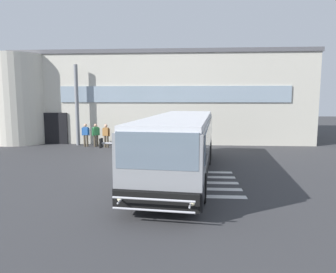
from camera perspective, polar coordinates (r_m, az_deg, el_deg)
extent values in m
cube|color=#353538|center=(16.91, -3.41, -4.69)|extent=(80.00, 90.00, 0.02)
cube|color=silver|center=(10.97, 3.16, -11.19)|extent=(4.40, 0.36, 0.01)
cube|color=silver|center=(11.83, 3.21, -9.82)|extent=(4.40, 0.36, 0.01)
cube|color=silver|center=(12.70, 3.26, -8.64)|extent=(4.40, 0.36, 0.01)
cube|color=silver|center=(13.56, 3.30, -7.61)|extent=(4.40, 0.36, 0.01)
cube|color=silver|center=(14.44, 3.33, -6.70)|extent=(4.40, 0.36, 0.01)
cube|color=beige|center=(28.49, -0.42, 7.04)|extent=(23.06, 12.00, 6.80)
cube|color=#56565B|center=(28.71, -0.43, 14.15)|extent=(23.26, 12.20, 0.30)
cylinder|color=beige|center=(26.41, -26.17, 6.31)|extent=(4.40, 4.40, 6.80)
cube|color=black|center=(24.66, -20.47, 1.45)|extent=(1.80, 0.16, 2.40)
cube|color=#8C9EAD|center=(22.41, 1.01, 8.03)|extent=(17.06, 0.10, 1.20)
cylinder|color=slate|center=(23.32, -16.90, 5.65)|extent=(0.28, 0.28, 5.94)
cube|color=gray|center=(13.71, 2.40, -1.37)|extent=(3.61, 11.14, 2.15)
cube|color=black|center=(13.85, 2.38, -4.65)|extent=(3.66, 11.18, 0.55)
cube|color=silver|center=(13.59, 2.43, 3.53)|extent=(3.49, 10.93, 0.20)
cube|color=slate|center=(8.33, -2.17, -2.75)|extent=(2.35, 0.35, 1.05)
cube|color=slate|center=(13.85, 7.89, 0.74)|extent=(1.00, 9.70, 0.95)
cube|color=slate|center=(14.16, -2.65, 0.93)|extent=(1.00, 9.70, 0.95)
cube|color=black|center=(8.28, -2.18, -0.33)|extent=(2.15, 0.31, 0.28)
cube|color=black|center=(8.56, -2.30, -12.13)|extent=(2.46, 0.44, 0.52)
sphere|color=beige|center=(8.38, 4.69, -12.44)|extent=(0.18, 0.18, 0.18)
sphere|color=beige|center=(8.77, -9.06, -11.59)|extent=(0.18, 0.18, 0.18)
cylinder|color=#B7B7BF|center=(8.91, -11.37, -1.26)|extent=(0.40, 0.09, 0.05)
cube|color=black|center=(8.99, -12.56, -1.22)|extent=(0.06, 0.20, 0.28)
cylinder|color=black|center=(10.24, 6.44, -9.68)|extent=(0.40, 1.02, 1.00)
cylinder|color=black|center=(10.61, -6.50, -9.07)|extent=(0.40, 1.02, 1.00)
cylinder|color=black|center=(16.01, 7.57, -3.55)|extent=(0.40, 1.02, 1.00)
cylinder|color=black|center=(16.25, -0.75, -3.33)|extent=(0.40, 1.02, 1.00)
cylinder|color=black|center=(17.29, 7.72, -2.76)|extent=(0.40, 1.02, 1.00)
cylinder|color=black|center=(17.52, 0.00, -2.57)|extent=(0.40, 1.02, 1.00)
cylinder|color=#B7B7BF|center=(8.27, -2.83, -13.82)|extent=(2.25, 0.28, 0.06)
cylinder|color=#B7B7BF|center=(8.16, -2.85, -11.85)|extent=(2.25, 0.28, 0.06)
cylinder|color=#B7B7BF|center=(8.26, 4.25, -12.73)|extent=(0.10, 0.50, 0.05)
cylinder|color=#B7B7BF|center=(8.64, -9.02, -11.89)|extent=(0.10, 0.50, 0.05)
cylinder|color=#4C4233|center=(22.64, -15.07, -0.79)|extent=(0.15, 0.15, 0.85)
cylinder|color=#4C4233|center=(22.72, -15.54, -0.78)|extent=(0.15, 0.15, 0.85)
cube|color=#2659A5|center=(22.59, -15.36, 1.01)|extent=(0.39, 0.23, 0.58)
sphere|color=tan|center=(22.56, -15.40, 2.07)|extent=(0.23, 0.23, 0.23)
cylinder|color=#2659A5|center=(22.51, -14.76, 0.88)|extent=(0.09, 0.09, 0.55)
cylinder|color=#2659A5|center=(22.69, -15.95, 0.89)|extent=(0.09, 0.09, 0.55)
cube|color=navy|center=(22.75, -15.20, 1.01)|extent=(0.31, 0.19, 0.44)
cylinder|color=#4C4233|center=(22.50, -13.25, -0.78)|extent=(0.15, 0.15, 0.85)
cylinder|color=#4C4233|center=(22.42, -13.72, -0.82)|extent=(0.15, 0.15, 0.85)
cube|color=#338C4C|center=(22.38, -13.54, 1.01)|extent=(0.43, 0.41, 0.58)
sphere|color=tan|center=(22.34, -13.57, 2.08)|extent=(0.23, 0.23, 0.23)
cylinder|color=#338C4C|center=(22.48, -12.94, 0.93)|extent=(0.09, 0.09, 0.55)
cylinder|color=#338C4C|center=(22.29, -14.12, 0.84)|extent=(0.09, 0.09, 0.55)
cylinder|color=#4C4233|center=(21.85, -11.38, -0.96)|extent=(0.15, 0.15, 0.85)
cylinder|color=#4C4233|center=(21.95, -11.84, -0.94)|extent=(0.15, 0.15, 0.85)
cube|color=#996633|center=(21.81, -11.66, 0.91)|extent=(0.42, 0.30, 0.58)
sphere|color=tan|center=(21.77, -11.68, 2.01)|extent=(0.23, 0.23, 0.23)
cylinder|color=#996633|center=(21.70, -11.07, 0.76)|extent=(0.09, 0.09, 0.55)
cylinder|color=#996633|center=(21.94, -12.23, 0.80)|extent=(0.09, 0.09, 0.55)
cylinder|color=yellow|center=(20.25, 2.11, -1.39)|extent=(0.18, 0.18, 0.90)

